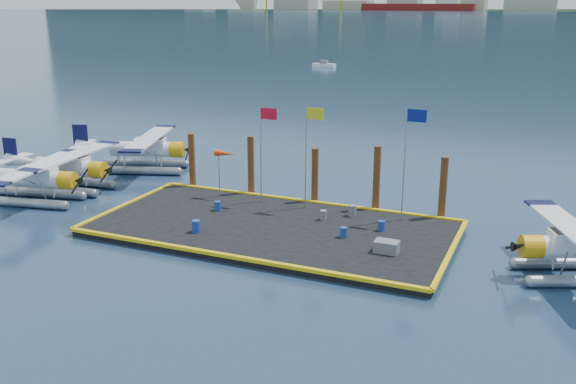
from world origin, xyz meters
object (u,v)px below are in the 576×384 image
Objects in this scene: seaplane_c at (145,151)px; flagpole_yellow at (309,142)px; drum_2 at (381,226)px; piling_1 at (251,168)px; drum_3 at (196,226)px; piling_2 at (315,178)px; drum_5 at (323,215)px; crate at (387,247)px; seaplane_b at (69,169)px; drum_4 at (352,211)px; drum_1 at (344,232)px; piling_4 at (443,190)px; piling_3 at (377,181)px; windsock at (225,155)px; seaplane_a at (35,181)px; flagpole_red at (264,140)px; piling_0 at (192,162)px; flagpole_blue at (409,148)px; drum_0 at (218,206)px.

seaplane_c is 1.60× the size of flagpole_yellow.
drum_2 is 0.13× the size of piling_1.
drum_3 is 0.18× the size of piling_2.
drum_5 is 0.46× the size of crate.
seaplane_b is 1.53× the size of flagpole_yellow.
drum_4 is at bearing 88.23° from seaplane_b.
drum_3 is at bearing -140.43° from drum_5.
drum_1 is 0.46× the size of crate.
piling_4 is (7.80, 1.60, -2.51)m from flagpole_yellow.
piling_3 reaches higher than piling_2.
windsock is (-5.73, 0.00, -1.28)m from flagpole_yellow.
seaplane_a is 25.75m from piling_4.
piling_2 is at bearing 29.80° from flagpole_red.
piling_0 is at bearing 117.22° from seaplane_a.
piling_0 is (-12.82, 5.60, 1.32)m from drum_1.
drum_1 is 0.18× the size of windsock.
piling_0 is at bearing 180.00° from piling_3.
seaplane_c is 20.93m from drum_1.
drum_1 is at bearing -48.60° from drum_5.
windsock is at bearing 92.86° from seaplane_b.
piling_1 is (-9.90, 3.79, 1.42)m from drum_2.
drum_3 is 0.11× the size of flagpole_yellow.
drum_2 is at bearing 83.32° from seaplane_b.
piling_1 is at bearing 99.30° from seaplane_b.
drum_5 is at bearing -151.79° from piling_4.
drum_2 is (22.34, 2.59, -0.78)m from seaplane_a.
piling_0 is (-15.20, 1.60, -2.69)m from flagpole_blue.
flagpole_yellow reaches higher than piling_1.
drum_4 is at bearing 141.62° from drum_2.
piling_3 is (19.15, -3.20, 0.60)m from seaplane_c.
piling_0 is at bearing 43.72° from seaplane_c.
flagpole_yellow is at bearing -18.79° from piling_1.
drum_4 is 0.21× the size of windsock.
piling_3 is (0.85, 2.01, 1.42)m from drum_4.
crate is at bearing -46.23° from piling_2.
drum_1 is at bearing 156.04° from crate.
flagpole_yellow reaches higher than drum_2.
drum_4 is 1.18× the size of drum_5.
flagpole_yellow is at bearing 0.00° from flagpole_red.
piling_0 is 1.00× the size of piling_4.
seaplane_b reaches higher than drum_0.
flagpole_yellow reaches higher than seaplane_c.
drum_2 is at bearing -38.38° from drum_4.
flagpole_red is at bearing 54.53° from drum_0.
flagpole_red is at bearing 0.00° from windsock.
crate is (23.43, -3.57, -0.76)m from seaplane_b.
drum_0 is at bearing 167.12° from crate.
flagpole_yellow reaches higher than piling_3.
drum_1 is 6.13m from flagpole_blue.
drum_5 is at bearing 50.21° from seaplane_c.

